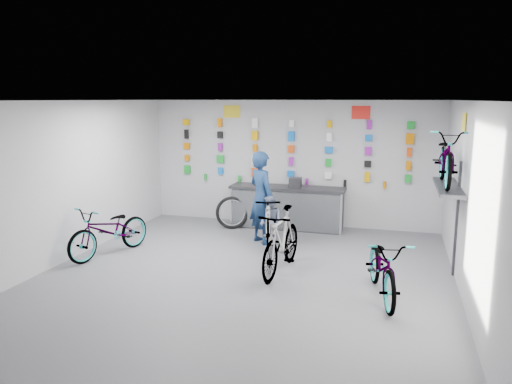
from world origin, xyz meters
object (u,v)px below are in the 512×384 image
(bike_left, at_px, (110,230))
(bike_service, at_px, (267,220))
(counter, at_px, (287,208))
(bike_right, at_px, (383,267))
(clerk, at_px, (261,198))
(bike_center, at_px, (281,241))
(customer, at_px, (270,221))

(bike_left, xyz_separation_m, bike_service, (2.78, 1.56, 0.03))
(counter, xyz_separation_m, bike_service, (-0.11, -1.43, 0.04))
(bike_right, relative_size, clerk, 0.96)
(clerk, bearing_deg, counter, -60.64)
(counter, distance_m, bike_service, 1.44)
(bike_center, height_order, clerk, clerk)
(bike_service, bearing_deg, bike_left, -166.52)
(counter, distance_m, bike_center, 3.11)
(counter, height_order, bike_service, bike_service)
(clerk, height_order, customer, clerk)
(bike_left, distance_m, customer, 3.21)
(bike_center, bearing_deg, counter, 105.75)
(clerk, bearing_deg, bike_right, 177.82)
(bike_left, distance_m, clerk, 3.14)
(bike_center, bearing_deg, bike_service, 117.80)
(customer, bearing_deg, bike_right, -9.81)
(bike_center, xyz_separation_m, bike_right, (1.75, -0.67, -0.08))
(bike_left, height_order, bike_center, bike_center)
(counter, bearing_deg, customer, -90.26)
(bike_center, distance_m, customer, 1.60)
(bike_left, bearing_deg, bike_center, 16.89)
(bike_center, height_order, bike_right, bike_center)
(bike_left, relative_size, bike_center, 1.00)
(bike_right, bearing_deg, bike_left, 159.47)
(bike_right, height_order, bike_service, bike_service)
(customer, bearing_deg, bike_center, -35.88)
(bike_service, bearing_deg, bike_center, -83.27)
(bike_center, distance_m, clerk, 1.96)
(counter, distance_m, clerk, 1.44)
(bike_center, bearing_deg, customer, 116.29)
(bike_left, xyz_separation_m, bike_right, (5.20, -0.73, -0.01))
(bike_center, xyz_separation_m, clerk, (-0.83, 1.72, 0.40))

